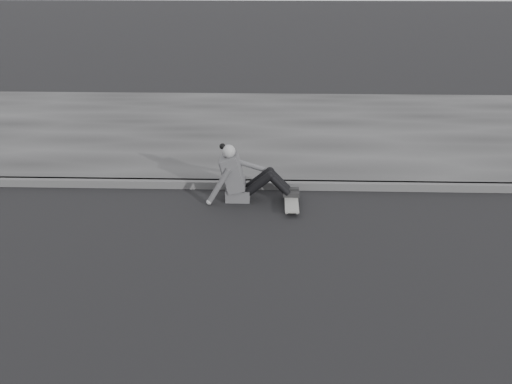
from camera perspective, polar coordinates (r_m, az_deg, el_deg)
ground at (r=6.73m, az=5.97°, el=-8.14°), size 80.00×80.00×0.00m
curb at (r=9.01m, az=4.93°, el=0.68°), size 24.00×0.16×0.12m
sidewalk at (r=11.86m, az=4.23°, el=6.21°), size 24.00×6.00×0.12m
skateboard at (r=8.37m, az=3.57°, el=-1.01°), size 0.20×0.78×0.09m
seated_woman at (r=8.49m, az=-1.39°, el=1.51°), size 1.38×0.46×0.88m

